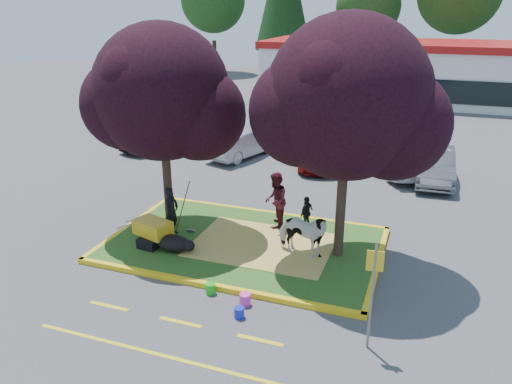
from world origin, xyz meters
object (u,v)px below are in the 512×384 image
(bucket_green, at_px, (211,289))
(bucket_blue, at_px, (239,313))
(wheelbarrow, at_px, (153,228))
(car_silver, at_px, (243,143))
(calf, at_px, (174,243))
(car_black, at_px, (159,133))
(sign_post, at_px, (373,285))
(cow, at_px, (302,234))
(bucket_pink, at_px, (245,299))
(handler, at_px, (172,211))

(bucket_green, bearing_deg, bucket_blue, -34.06)
(wheelbarrow, bearing_deg, car_silver, 113.14)
(calf, bearing_deg, car_black, 122.07)
(sign_post, bearing_deg, car_black, 127.35)
(car_silver, bearing_deg, car_black, 16.59)
(cow, height_order, bucket_green, cow)
(wheelbarrow, relative_size, bucket_pink, 6.74)
(calf, bearing_deg, cow, 14.92)
(cow, distance_m, bucket_blue, 3.42)
(handler, distance_m, bucket_green, 3.65)
(car_black, bearing_deg, handler, -42.60)
(car_black, relative_size, car_silver, 1.08)
(cow, height_order, car_silver, cow)
(calf, height_order, car_black, car_black)
(sign_post, xyz_separation_m, bucket_pink, (-3.12, 0.63, -1.42))
(calf, bearing_deg, sign_post, -21.37)
(handler, height_order, bucket_blue, handler)
(handler, xyz_separation_m, sign_post, (6.64, -3.36, 0.63))
(sign_post, distance_m, car_black, 17.95)
(sign_post, height_order, bucket_blue, sign_post)
(car_black, xyz_separation_m, car_silver, (4.72, -0.06, -0.08))
(calf, distance_m, bucket_pink, 3.44)
(bucket_pink, bearing_deg, bucket_green, 169.78)
(cow, bearing_deg, sign_post, -132.44)
(wheelbarrow, height_order, car_black, car_black)
(bucket_green, bearing_deg, wheelbarrow, 146.92)
(cow, height_order, handler, handler)
(sign_post, distance_m, bucket_pink, 3.49)
(bucket_pink, bearing_deg, wheelbarrow, 152.49)
(handler, relative_size, car_silver, 0.38)
(handler, bearing_deg, calf, -146.46)
(sign_post, bearing_deg, cow, 118.22)
(wheelbarrow, distance_m, car_black, 11.70)
(handler, distance_m, wheelbarrow, 0.86)
(wheelbarrow, bearing_deg, car_black, 136.79)
(wheelbarrow, xyz_separation_m, bucket_pink, (3.73, -1.94, -0.53))
(bucket_blue, bearing_deg, car_silver, 110.76)
(bucket_blue, xyz_separation_m, car_silver, (-4.79, 12.64, 0.55))
(car_black, bearing_deg, cow, -27.59)
(wheelbarrow, height_order, sign_post, sign_post)
(cow, relative_size, car_black, 0.37)
(calf, height_order, wheelbarrow, wheelbarrow)
(bucket_pink, bearing_deg, bucket_blue, -83.63)
(wheelbarrow, relative_size, bucket_blue, 7.68)
(bucket_pink, bearing_deg, handler, 142.19)
(bucket_blue, bearing_deg, car_black, 126.84)
(handler, height_order, bucket_green, handler)
(cow, distance_m, calf, 3.84)
(wheelbarrow, xyz_separation_m, car_silver, (-1.00, 10.14, -0.00))
(cow, height_order, car_black, cow)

